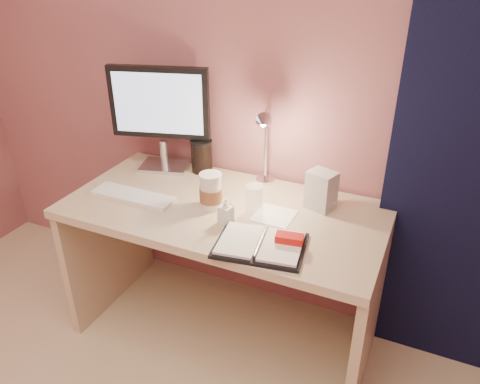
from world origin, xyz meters
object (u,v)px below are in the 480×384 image
at_px(desk, 231,241).
at_px(keyboard, 133,196).
at_px(clear_cup, 254,199).
at_px(dark_jar, 202,158).
at_px(bowl, 323,202).
at_px(monitor, 160,109).
at_px(desk_lamp, 253,140).
at_px(product_box, 321,190).
at_px(planner, 263,244).
at_px(lotion_bottle, 226,211).
at_px(coffee_cup, 211,192).

distance_m(desk, keyboard, 0.50).
distance_m(clear_cup, dark_jar, 0.49).
bearing_deg(bowl, keyboard, -160.66).
xyz_separation_m(monitor, desk_lamp, (0.51, -0.03, -0.06)).
bearing_deg(monitor, clear_cup, -36.75).
relative_size(monitor, bowl, 4.25).
height_order(keyboard, product_box, product_box).
bearing_deg(product_box, planner, -88.10).
bearing_deg(clear_cup, keyboard, -169.54).
relative_size(desk, lotion_bottle, 12.24).
height_order(bowl, dark_jar, dark_jar).
bearing_deg(monitor, keyboard, -98.14).
distance_m(keyboard, lotion_bottle, 0.48).
bearing_deg(bowl, product_box, -102.00).
height_order(coffee_cup, clear_cup, coffee_cup).
relative_size(planner, lotion_bottle, 3.24).
bearing_deg(desk_lamp, dark_jar, 150.62).
xyz_separation_m(clear_cup, bowl, (0.25, 0.18, -0.05)).
xyz_separation_m(planner, lotion_bottle, (-0.20, 0.10, 0.04)).
xyz_separation_m(planner, product_box, (0.12, 0.38, 0.07)).
bearing_deg(product_box, keyboard, -143.28).
height_order(clear_cup, lotion_bottle, clear_cup).
bearing_deg(coffee_cup, lotion_bottle, -38.33).
relative_size(desk, planner, 3.78).
xyz_separation_m(keyboard, coffee_cup, (0.36, 0.07, 0.07)).
height_order(planner, clear_cup, clear_cup).
bearing_deg(desk, desk_lamp, 69.97).
bearing_deg(desk, keyboard, -158.10).
bearing_deg(desk_lamp, bowl, -18.40).
bearing_deg(bowl, monitor, 176.50).
height_order(monitor, planner, monitor).
relative_size(planner, clear_cup, 2.88).
height_order(coffee_cup, lotion_bottle, coffee_cup).
distance_m(keyboard, desk_lamp, 0.60).
relative_size(desk, desk_lamp, 3.55).
xyz_separation_m(coffee_cup, product_box, (0.44, 0.19, 0.01)).
relative_size(desk, product_box, 8.15).
bearing_deg(bowl, desk_lamp, 177.03).
xyz_separation_m(keyboard, bowl, (0.80, 0.28, 0.01)).
relative_size(dark_jar, desk_lamp, 0.38).
xyz_separation_m(coffee_cup, bowl, (0.44, 0.21, -0.06)).
bearing_deg(coffee_cup, product_box, 23.49).
relative_size(desk, coffee_cup, 8.76).
height_order(desk, bowl, bowl).
relative_size(planner, dark_jar, 2.49).
distance_m(monitor, clear_cup, 0.69).
xyz_separation_m(desk, lotion_bottle, (0.07, -0.19, 0.28)).
distance_m(planner, clear_cup, 0.26).
relative_size(keyboard, product_box, 2.30).
bearing_deg(dark_jar, planner, -43.30).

